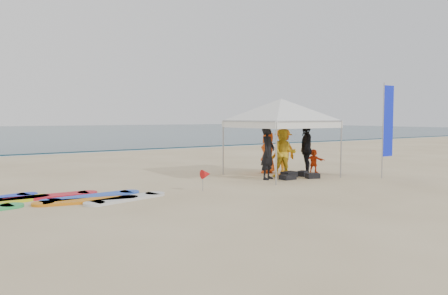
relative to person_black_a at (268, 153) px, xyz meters
The scene contains 13 objects.
ground 3.32m from the person_black_a, 123.85° to the right, with size 120.00×120.00×0.00m, color beige.
shoreline_foam 15.69m from the person_black_a, 96.49° to the left, with size 160.00×1.20×0.01m, color silver.
person_black_a is the anchor object (origin of this frame).
person_yellow 0.78m from the person_black_a, ahead, with size 0.86×0.67×1.77m, color gold.
person_orange_a 1.36m from the person_black_a, 25.74° to the left, with size 1.14×0.65×1.76m, color orange.
person_black_b 2.03m from the person_black_a, ahead, with size 1.13×0.47×1.93m, color black.
person_orange_b 1.78m from the person_black_a, 50.21° to the left, with size 0.79×0.51×1.62m, color #DD4C13.
person_seated 2.82m from the person_black_a, ahead, with size 0.86×0.27×0.93m, color #EB4714.
canopy_tent 2.16m from the person_black_a, 23.58° to the left, with size 4.34×4.34×3.27m.
feather_flag 4.46m from the person_black_a, 28.48° to the right, with size 0.58×0.04×3.41m.
marker_pennant 3.18m from the person_black_a, 165.10° to the right, with size 0.28×0.28×0.64m.
gear_pile 1.38m from the person_black_a, 15.95° to the right, with size 1.50×1.01×0.22m.
surfboard_spread 7.39m from the person_black_a, behind, with size 5.30×2.81×0.07m.
Camera 1 is at (-7.99, -9.12, 2.19)m, focal length 35.00 mm.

